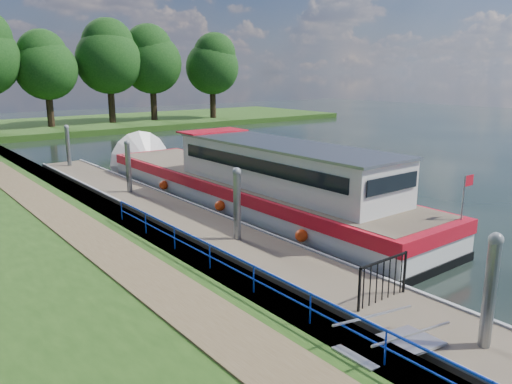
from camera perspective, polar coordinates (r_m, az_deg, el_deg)
ground at (r=12.58m, az=22.29°, el=-16.61°), size 160.00×160.00×0.00m
bank_edge at (r=22.08m, az=-17.59°, el=-2.13°), size 1.10×90.00×0.78m
far_bank at (r=61.35m, az=-17.18°, el=7.50°), size 60.00×18.00×0.60m
footpath at (r=15.09m, az=-14.79°, el=-7.52°), size 1.60×40.00×0.05m
blue_fence at (r=11.71m, az=2.77°, el=-10.63°), size 0.04×18.04×0.72m
pontoon at (r=21.37m, az=-9.24°, el=-2.74°), size 2.50×30.00×0.56m
mooring_piles at (r=21.10m, az=-9.35°, el=0.12°), size 0.30×27.30×3.55m
gangway at (r=11.12m, az=15.26°, el=-16.52°), size 2.58×1.00×0.92m
gate_panel at (r=13.14m, az=14.36°, el=-9.07°), size 1.85×0.05×1.15m
barge at (r=23.18m, az=-1.78°, el=1.02°), size 4.36×21.15×4.78m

